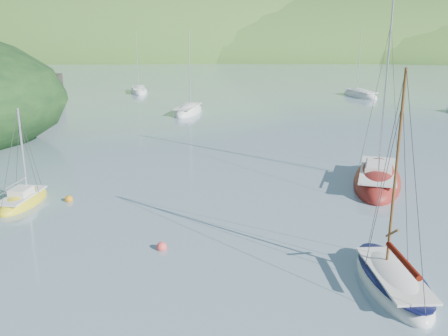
{
  "coord_description": "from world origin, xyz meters",
  "views": [
    {
      "loc": [
        -0.26,
        -18.54,
        10.35
      ],
      "look_at": [
        -1.62,
        8.0,
        2.61
      ],
      "focal_mm": 40.0,
      "sensor_mm": 36.0,
      "label": 1
    }
  ],
  "objects_px": {
    "sailboat_yellow": "(23,201)",
    "distant_sloop_a": "(188,112)",
    "daysailer_white": "(392,282)",
    "sloop_red": "(377,181)",
    "distant_sloop_c": "(139,91)",
    "distant_sloop_b": "(360,95)"
  },
  "relations": [
    {
      "from": "sloop_red",
      "to": "distant_sloop_a",
      "type": "bearing_deg",
      "value": 135.27
    },
    {
      "from": "sloop_red",
      "to": "sailboat_yellow",
      "type": "bearing_deg",
      "value": -153.2
    },
    {
      "from": "sailboat_yellow",
      "to": "daysailer_white",
      "type": "bearing_deg",
      "value": -18.99
    },
    {
      "from": "sailboat_yellow",
      "to": "distant_sloop_a",
      "type": "relative_size",
      "value": 0.59
    },
    {
      "from": "daysailer_white",
      "to": "sloop_red",
      "type": "bearing_deg",
      "value": 72.61
    },
    {
      "from": "daysailer_white",
      "to": "sloop_red",
      "type": "relative_size",
      "value": 0.72
    },
    {
      "from": "sailboat_yellow",
      "to": "distant_sloop_a",
      "type": "bearing_deg",
      "value": 84.4
    },
    {
      "from": "sailboat_yellow",
      "to": "distant_sloop_a",
      "type": "height_order",
      "value": "distant_sloop_a"
    },
    {
      "from": "daysailer_white",
      "to": "sailboat_yellow",
      "type": "relative_size",
      "value": 1.52
    },
    {
      "from": "daysailer_white",
      "to": "sloop_red",
      "type": "xyz_separation_m",
      "value": [
        2.65,
        13.58,
        0.02
      ]
    },
    {
      "from": "sloop_red",
      "to": "distant_sloop_c",
      "type": "xyz_separation_m",
      "value": [
        -25.74,
        44.56,
        -0.06
      ]
    },
    {
      "from": "daysailer_white",
      "to": "distant_sloop_a",
      "type": "bearing_deg",
      "value": 101.89
    },
    {
      "from": "daysailer_white",
      "to": "sailboat_yellow",
      "type": "distance_m",
      "value": 21.22
    },
    {
      "from": "daysailer_white",
      "to": "distant_sloop_c",
      "type": "distance_m",
      "value": 62.56
    },
    {
      "from": "sloop_red",
      "to": "distant_sloop_c",
      "type": "relative_size",
      "value": 1.29
    },
    {
      "from": "sailboat_yellow",
      "to": "distant_sloop_a",
      "type": "xyz_separation_m",
      "value": [
        6.1,
        31.43,
        0.02
      ]
    },
    {
      "from": "sloop_red",
      "to": "distant_sloop_c",
      "type": "distance_m",
      "value": 51.46
    },
    {
      "from": "distant_sloop_a",
      "to": "distant_sloop_b",
      "type": "relative_size",
      "value": 0.98
    },
    {
      "from": "sloop_red",
      "to": "sailboat_yellow",
      "type": "relative_size",
      "value": 2.11
    },
    {
      "from": "sailboat_yellow",
      "to": "distant_sloop_b",
      "type": "xyz_separation_m",
      "value": [
        29.59,
        46.66,
        0.02
      ]
    },
    {
      "from": "sailboat_yellow",
      "to": "distant_sloop_b",
      "type": "bearing_deg",
      "value": 63.01
    },
    {
      "from": "daysailer_white",
      "to": "distant_sloop_b",
      "type": "height_order",
      "value": "distant_sloop_b"
    }
  ]
}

